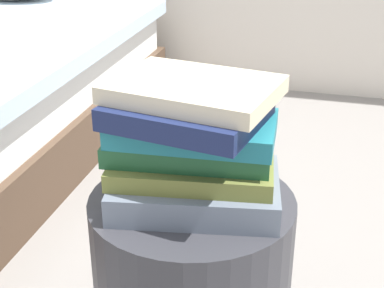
{
  "coord_description": "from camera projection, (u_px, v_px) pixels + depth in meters",
  "views": [
    {
      "loc": [
        0.24,
        -0.88,
        0.99
      ],
      "look_at": [
        0.0,
        0.0,
        0.57
      ],
      "focal_mm": 53.4,
      "sensor_mm": 36.0,
      "label": 1
    }
  ],
  "objects": [
    {
      "name": "book_teal",
      "position": [
        193.0,
        128.0,
        1.0
      ],
      "size": [
        0.3,
        0.18,
        0.04
      ],
      "primitive_type": "cube",
      "rotation": [
        0.0,
        0.0,
        0.08
      ],
      "color": "#1E727F",
      "rests_on": "book_forest"
    },
    {
      "name": "book_olive",
      "position": [
        195.0,
        165.0,
        1.03
      ],
      "size": [
        0.31,
        0.23,
        0.03
      ],
      "primitive_type": "cube",
      "rotation": [
        0.0,
        0.0,
        0.14
      ],
      "color": "olive",
      "rests_on": "book_slate"
    },
    {
      "name": "book_forest",
      "position": [
        189.0,
        147.0,
        1.02
      ],
      "size": [
        0.31,
        0.19,
        0.04
      ],
      "primitive_type": "cube",
      "rotation": [
        0.0,
        0.0,
        0.12
      ],
      "color": "#1E512D",
      "rests_on": "book_olive"
    },
    {
      "name": "book_cream",
      "position": [
        194.0,
        89.0,
        0.97
      ],
      "size": [
        0.31,
        0.25,
        0.03
      ],
      "primitive_type": "cube",
      "rotation": [
        0.0,
        0.0,
        -0.17
      ],
      "color": "beige",
      "rests_on": "book_navy"
    },
    {
      "name": "book_navy",
      "position": [
        187.0,
        111.0,
        0.98
      ],
      "size": [
        0.28,
        0.25,
        0.04
      ],
      "primitive_type": "cube",
      "rotation": [
        0.0,
        0.0,
        -0.16
      ],
      "color": "#19234C",
      "rests_on": "book_teal"
    },
    {
      "name": "book_slate",
      "position": [
        196.0,
        189.0,
        1.03
      ],
      "size": [
        0.33,
        0.25,
        0.05
      ],
      "primitive_type": "cube",
      "rotation": [
        0.0,
        0.0,
        0.18
      ],
      "color": "slate",
      "rests_on": "side_table"
    }
  ]
}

